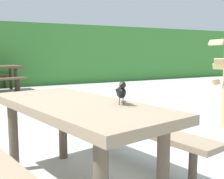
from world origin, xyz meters
The scene contains 2 objects.
picnic_table_foreground centered at (0.11, -0.18, 0.56)m, with size 1.98×2.01×0.74m.
bird_grackle centered at (0.37, -0.47, 0.84)m, with size 0.13×0.28×0.18m.
Camera 1 is at (-0.67, -2.32, 1.14)m, focal length 45.63 mm.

